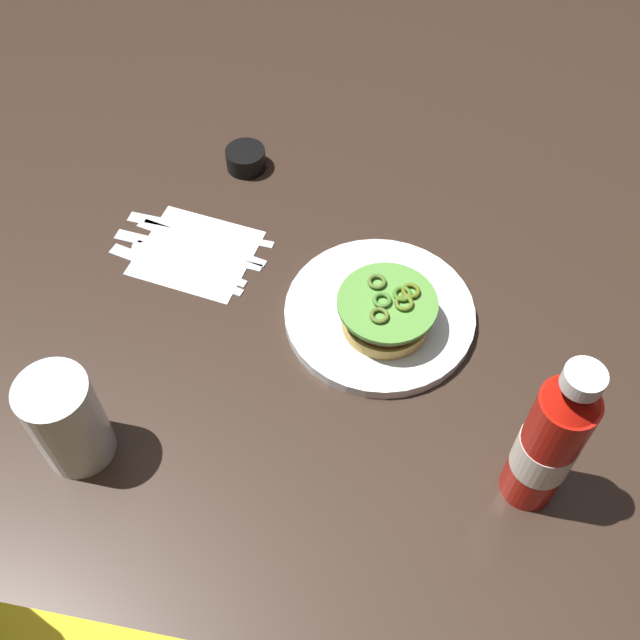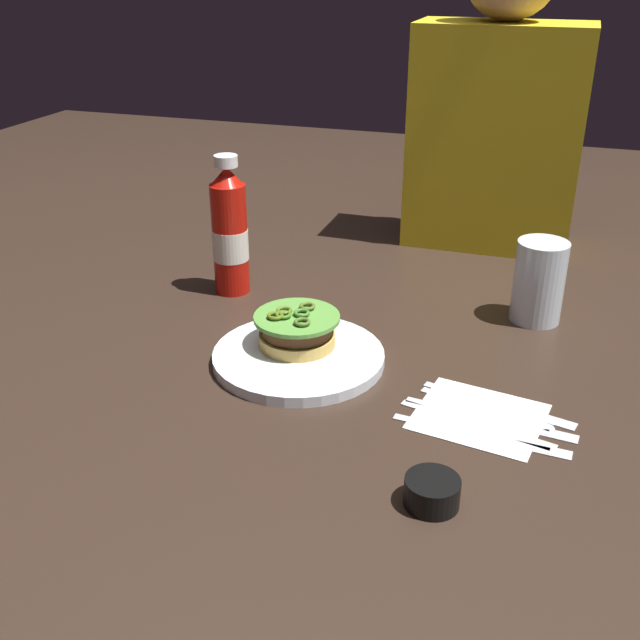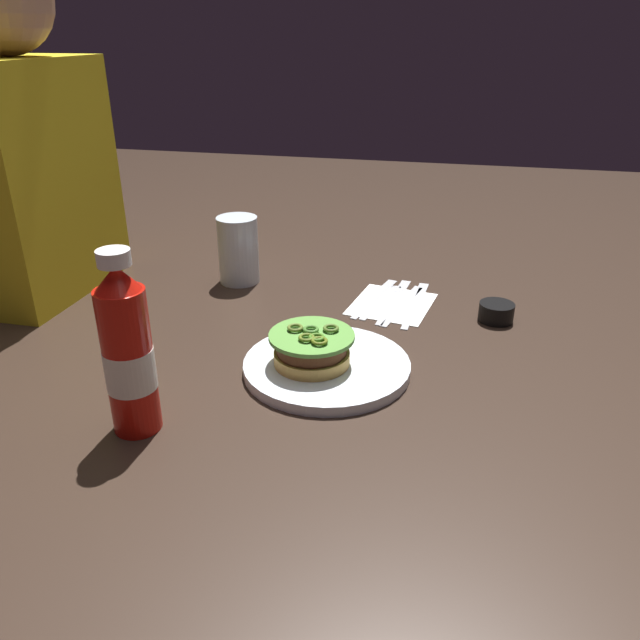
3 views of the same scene
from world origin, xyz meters
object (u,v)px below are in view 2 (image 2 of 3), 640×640
(table_knife, at_px, (501,419))
(spoon_utensil, at_px, (505,413))
(burger_sandwich, at_px, (297,330))
(dinner_plate, at_px, (299,357))
(condiment_cup, at_px, (432,492))
(napkin, at_px, (479,416))
(fork_utensil, at_px, (489,427))
(diner_person, at_px, (498,108))
(ketchup_bottle, at_px, (230,233))
(water_glass, at_px, (539,282))
(butter_knife, at_px, (492,435))
(steak_knife, at_px, (508,404))

(table_knife, relative_size, spoon_utensil, 1.24)
(burger_sandwich, xyz_separation_m, spoon_utensil, (0.30, -0.07, -0.03))
(dinner_plate, height_order, condiment_cup, condiment_cup)
(napkin, distance_m, fork_utensil, 0.03)
(condiment_cup, bearing_deg, spoon_utensil, 73.76)
(dinner_plate, bearing_deg, condiment_cup, -45.87)
(burger_sandwich, xyz_separation_m, diner_person, (0.20, 0.55, 0.22))
(ketchup_bottle, relative_size, water_glass, 1.80)
(dinner_plate, distance_m, burger_sandwich, 0.04)
(diner_person, bearing_deg, butter_knife, -82.17)
(dinner_plate, distance_m, spoon_utensil, 0.29)
(water_glass, distance_m, table_knife, 0.31)
(diner_person, bearing_deg, napkin, -83.46)
(napkin, xyz_separation_m, table_knife, (0.03, -0.00, 0.00))
(diner_person, bearing_deg, table_knife, -81.15)
(fork_utensil, distance_m, steak_knife, 0.06)
(burger_sandwich, xyz_separation_m, fork_utensil, (0.28, -0.11, -0.03))
(table_knife, bearing_deg, burger_sandwich, 164.10)
(napkin, bearing_deg, ketchup_bottle, 150.06)
(dinner_plate, relative_size, ketchup_bottle, 1.04)
(burger_sandwich, relative_size, ketchup_bottle, 0.53)
(burger_sandwich, bearing_deg, condiment_cup, -47.02)
(ketchup_bottle, bearing_deg, dinner_plate, -46.17)
(dinner_plate, distance_m, fork_utensil, 0.29)
(table_knife, xyz_separation_m, spoon_utensil, (0.00, 0.02, -0.00))
(water_glass, xyz_separation_m, butter_knife, (-0.02, -0.35, -0.06))
(spoon_utensil, bearing_deg, burger_sandwich, 167.13)
(dinner_plate, bearing_deg, napkin, -13.28)
(ketchup_bottle, height_order, napkin, ketchup_bottle)
(napkin, xyz_separation_m, steak_knife, (0.03, 0.03, 0.00))
(table_knife, distance_m, steak_knife, 0.04)
(table_knife, xyz_separation_m, steak_knife, (0.00, 0.04, -0.00))
(burger_sandwich, relative_size, spoon_utensil, 0.71)
(burger_sandwich, distance_m, condiment_cup, 0.36)
(water_glass, xyz_separation_m, table_knife, (-0.02, -0.31, -0.06))
(table_knife, height_order, steak_knife, same)
(diner_person, bearing_deg, dinner_plate, -108.00)
(condiment_cup, bearing_deg, burger_sandwich, 132.98)
(burger_sandwich, xyz_separation_m, butter_knife, (0.29, -0.12, -0.03))
(fork_utensil, bearing_deg, water_glass, 84.92)
(ketchup_bottle, bearing_deg, table_knife, -28.82)
(fork_utensil, bearing_deg, burger_sandwich, 159.65)
(dinner_plate, xyz_separation_m, condiment_cup, (0.23, -0.24, 0.01))
(water_glass, relative_size, napkin, 0.85)
(burger_sandwich, relative_size, table_knife, 0.57)
(burger_sandwich, bearing_deg, napkin, -16.79)
(water_glass, xyz_separation_m, napkin, (-0.04, -0.30, -0.06))
(water_glass, xyz_separation_m, fork_utensil, (-0.03, -0.33, -0.06))
(dinner_plate, xyz_separation_m, butter_knife, (0.28, -0.10, -0.00))
(table_knife, bearing_deg, condiment_cup, -106.54)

